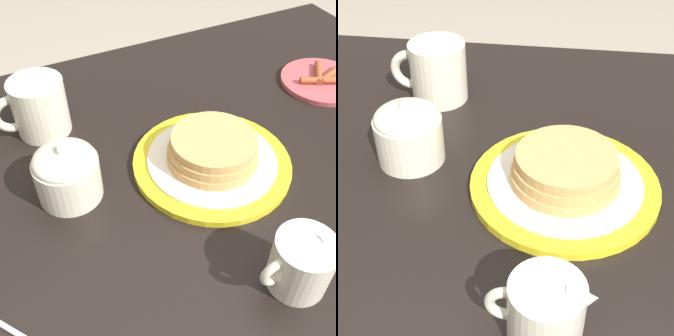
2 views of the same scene
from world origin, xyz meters
The scene contains 5 objects.
dining_table centered at (0.00, 0.00, 0.63)m, with size 1.24×0.91×0.75m.
pancake_plate centered at (-0.04, -0.02, 0.77)m, with size 0.26×0.26×0.06m.
coffee_mug centered at (0.19, -0.24, 0.80)m, with size 0.13×0.09×0.10m.
creamer_pitcher centered at (-0.03, 0.22, 0.79)m, with size 0.12×0.08×0.09m.
sugar_bowl centered at (0.19, -0.06, 0.80)m, with size 0.10×0.10×0.10m.
Camera 2 is at (-0.03, 0.52, 1.23)m, focal length 55.00 mm.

